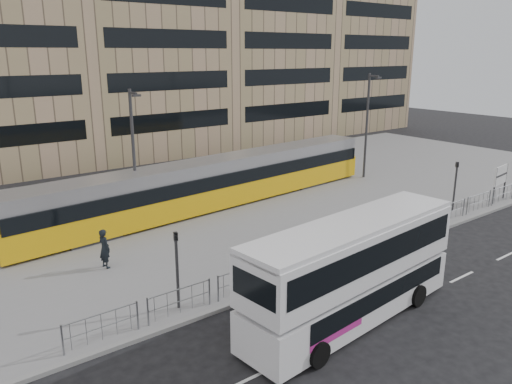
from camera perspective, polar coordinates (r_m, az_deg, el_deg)
ground at (r=24.86m, az=12.08°, el=-7.55°), size 120.00×120.00×0.00m
plaza at (r=33.33m, az=-3.69°, el=-1.07°), size 64.00×24.00×0.15m
kerb at (r=24.86m, az=12.00°, el=-7.36°), size 64.00×0.25×0.17m
building_row at (r=52.59m, az=-16.87°, el=18.59°), size 70.40×18.40×31.20m
pedestrian_barrier at (r=26.26m, az=14.23°, el=-4.12°), size 32.07×0.07×1.10m
road_markings at (r=23.53m, az=21.19°, el=-9.68°), size 62.00×0.12×0.01m
double_decker_bus at (r=18.68m, az=10.99°, el=-8.52°), size 9.85×3.06×3.88m
tram at (r=31.65m, az=-4.88°, el=1.05°), size 26.29×4.67×3.08m
station_sign at (r=36.36m, az=26.19°, el=1.59°), size 2.08×0.35×2.40m
ad_panel at (r=28.00m, az=17.36°, el=-3.23°), size 0.72×0.10×1.34m
pedestrian at (r=23.79m, az=-16.93°, el=-6.20°), size 0.57×0.75×1.84m
traffic_light_west at (r=19.14m, az=-9.04°, el=-7.72°), size 0.22×0.24×3.10m
traffic_light_east at (r=32.91m, az=21.86°, el=1.30°), size 0.23×0.25×3.10m
lamp_post_west at (r=28.69m, az=-13.77°, el=4.51°), size 0.45×1.04×7.61m
lamp_post_east at (r=39.50m, az=12.62°, el=7.84°), size 0.45×1.04×8.01m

